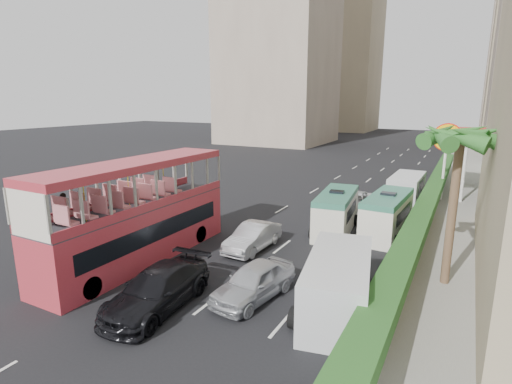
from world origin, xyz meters
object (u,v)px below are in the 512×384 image
Objects in this scene: van_asset at (352,212)px; minibus_far at (387,215)px; car_black at (159,307)px; panel_van_near at (338,285)px; minibus_near at (336,212)px; car_silver_lane_a at (253,249)px; panel_van_far at (406,188)px; shell_station at (493,165)px; car_silver_lane_b at (254,298)px; palm_tree at (452,212)px; double_decker_bus at (138,212)px.

minibus_far reaches higher than van_asset.
car_black is 7.02m from panel_van_near.
minibus_near is 0.99× the size of panel_van_near.
car_silver_lane_a is at bearing 83.49° from car_black.
shell_station is at bearing 37.58° from panel_van_far.
car_silver_lane_b is 19.85m from panel_van_far.
van_asset is at bearing 91.32° from panel_van_near.
van_asset is (0.20, 14.62, 0.00)m from car_silver_lane_b.
palm_tree is (6.39, -4.93, 2.15)m from minibus_near.
panel_van_near is at bearing 17.61° from car_silver_lane_b.
double_decker_bus is at bearing 136.78° from car_black.
car_silver_lane_a is at bearing -132.53° from minibus_far.
minibus_far is at bearing 81.33° from car_silver_lane_b.
minibus_far is 0.70× the size of shell_station.
double_decker_bus is 1.72× the size of palm_tree.
van_asset is 5.85m from panel_van_far.
double_decker_bus reaches higher than car_black.
double_decker_bus reaches higher than panel_van_near.
car_black reaches higher than car_silver_lane_b.
minibus_near is at bearing -161.43° from minibus_far.
car_silver_lane_a is 7.41m from panel_van_near.
car_silver_lane_a is 0.66× the size of palm_tree.
palm_tree reaches higher than panel_van_far.
shell_station is (9.01, 23.84, 2.75)m from car_silver_lane_b.
minibus_near is at bearing 60.14° from car_silver_lane_a.
car_silver_lane_b is 3.82m from car_black.
car_silver_lane_b is 9.86m from minibus_near.
panel_van_far is 0.84× the size of palm_tree.
double_decker_bus is 28.02m from shell_station.
panel_van_near is at bearing -81.42° from van_asset.
palm_tree is (13.80, 4.00, 0.85)m from double_decker_bus.
minibus_near is at bearing 96.28° from panel_van_near.
car_black is 12.63m from palm_tree.
panel_van_near reaches higher than panel_van_far.
palm_tree is at bearing -44.21° from minibus_near.
minibus_near is at bearing -121.41° from shell_station.
shell_station is at bearing 77.89° from car_silver_lane_b.
van_asset is 13.05m from shell_station.
double_decker_bus is at bearing -136.26° from car_silver_lane_a.
double_decker_bus is at bearing -163.84° from palm_tree.
minibus_near is 9.69m from panel_van_near.
double_decker_bus is 14.20m from minibus_far.
car_black is 0.66× the size of shell_station.
double_decker_bus is at bearing -124.82° from shell_station.
minibus_far is at bearing 8.86° from minibus_near.
palm_tree is (3.49, 4.32, 2.26)m from panel_van_near.
panel_van_near is at bearing -103.70° from shell_station.
panel_van_near is (6.26, 2.97, 1.12)m from car_black.
panel_van_far is at bearing 67.83° from minibus_near.
double_decker_bus is at bearing 167.07° from panel_van_near.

